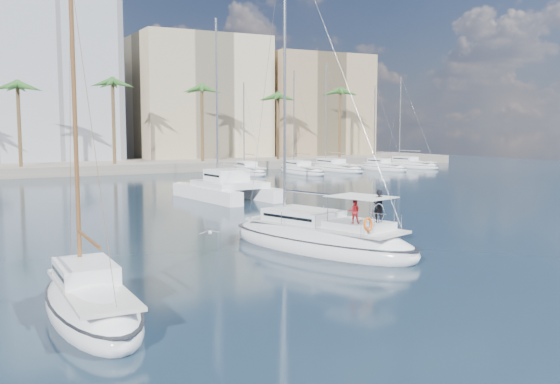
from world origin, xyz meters
TOP-DOWN VIEW (x-y plane):
  - ground at (0.00, 0.00)m, footprint 160.00×160.00m
  - quay at (0.00, 61.00)m, footprint 120.00×14.00m
  - building_beige at (22.00, 70.00)m, footprint 20.00×14.00m
  - building_tan_right at (42.00, 68.00)m, footprint 18.00×12.00m
  - palm_centre at (0.00, 57.00)m, footprint 3.60×3.60m
  - palm_right at (34.00, 57.00)m, footprint 3.60×3.60m
  - main_sloop at (2.70, 2.03)m, footprint 7.10×12.21m
  - small_sloop at (-9.77, -4.04)m, footprint 2.65×8.41m
  - catamaran at (7.07, 24.00)m, footprint 6.22×10.77m
  - seagull at (-2.52, 3.86)m, footprint 1.06×0.46m
  - moored_yacht_a at (20.00, 47.00)m, footprint 3.37×9.52m
  - moored_yacht_b at (26.50, 45.00)m, footprint 3.32×10.83m
  - moored_yacht_c at (33.00, 47.00)m, footprint 3.98×12.33m
  - moored_yacht_d at (39.50, 45.00)m, footprint 3.52×9.55m
  - moored_yacht_e at (46.00, 47.00)m, footprint 4.61×11.11m

SIDE VIEW (x-z plane):
  - ground at x=0.00m, z-range 0.00..0.00m
  - moored_yacht_a at x=20.00m, z-range -5.95..5.95m
  - moored_yacht_b at x=26.50m, z-range -6.86..6.86m
  - moored_yacht_c at x=33.00m, z-range -7.77..7.77m
  - moored_yacht_d at x=39.50m, z-range -5.95..5.95m
  - moored_yacht_e at x=46.00m, z-range -6.86..6.86m
  - small_sloop at x=-9.77m, z-range -5.61..6.47m
  - main_sloop at x=2.70m, z-range -8.11..9.16m
  - quay at x=0.00m, z-range 0.00..1.20m
  - seagull at x=-2.52m, z-range 0.90..1.10m
  - catamaran at x=7.07m, z-range -6.50..8.70m
  - building_tan_right at x=42.00m, z-range 0.00..18.00m
  - building_beige at x=22.00m, z-range 0.00..20.00m
  - palm_centre at x=0.00m, z-range 4.13..16.43m
  - palm_right at x=34.00m, z-range 4.13..16.43m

